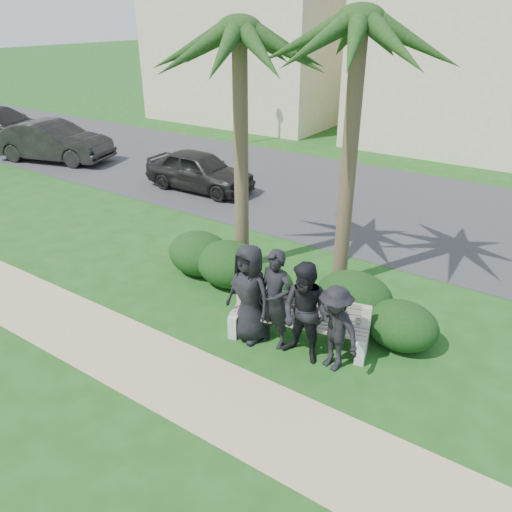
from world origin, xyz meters
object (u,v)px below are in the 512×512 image
object	(u,v)px
man_a	(249,293)
car_b	(53,142)
park_bench	(299,324)
man_d	(334,328)
man_c	(305,313)
palm_left	(239,33)
palm_right	(361,24)
man_b	(275,299)
street_lamp	(237,76)
car_a	(200,171)

from	to	relation	value
man_a	car_b	bearing A→B (deg)	163.33
park_bench	man_d	world-z (taller)	man_d
man_c	palm_left	size ratio (longest dim) A/B	0.30
man_d	palm_right	world-z (taller)	palm_right
man_b	man_d	size ratio (longest dim) A/B	1.20
car_b	man_a	bearing A→B (deg)	-129.41
man_a	man_c	xyz separation A→B (m)	(1.14, 0.01, -0.02)
palm_right	car_b	xyz separation A→B (m)	(-14.00, 2.79, -4.51)
park_bench	car_b	world-z (taller)	car_b
man_c	car_b	xyz separation A→B (m)	(-14.67, 5.63, -0.14)
palm_left	palm_right	world-z (taller)	palm_right
man_c	car_b	bearing A→B (deg)	162.90
street_lamp	man_b	bearing A→B (deg)	-51.60
car_b	man_b	bearing A→B (deg)	-128.38
palm_left	car_a	size ratio (longest dim) A/B	1.57
man_c	street_lamp	bearing A→B (deg)	133.97
man_a	man_c	size ratio (longest dim) A/B	1.02
man_c	palm_right	world-z (taller)	palm_right
man_d	man_b	bearing A→B (deg)	-165.17
man_d	palm_right	distance (m)	5.43
man_c	park_bench	bearing A→B (deg)	134.89
palm_left	street_lamp	bearing A→B (deg)	126.41
street_lamp	man_b	xyz separation A→B (m)	(9.57, -12.08, -2.01)
man_b	car_a	bearing A→B (deg)	140.46
man_d	car_a	size ratio (longest dim) A/B	0.40
man_c	man_d	xyz separation A→B (m)	(0.52, 0.07, -0.14)
street_lamp	man_c	bearing A→B (deg)	-49.92
man_d	car_b	world-z (taller)	car_b
man_c	car_b	world-z (taller)	man_c
man_c	car_a	size ratio (longest dim) A/B	0.48
car_a	car_b	distance (m)	7.24
man_b	man_c	distance (m)	0.66
street_lamp	palm_left	xyz separation A→B (m)	(7.28, -9.88, 2.17)
man_d	park_bench	bearing A→B (deg)	176.32
street_lamp	car_a	bearing A→B (deg)	-65.32
street_lamp	man_b	world-z (taller)	street_lamp
street_lamp	man_b	size ratio (longest dim) A/B	2.29
car_a	car_b	size ratio (longest dim) A/B	0.82
man_b	car_a	xyz separation A→B (m)	(-6.79, 6.03, -0.27)
car_b	palm_right	bearing A→B (deg)	-118.03
palm_right	car_b	distance (m)	14.97
palm_left	car_b	xyz separation A→B (m)	(-11.73, 3.35, -4.33)
man_a	man_c	bearing A→B (deg)	6.67
palm_left	palm_right	bearing A→B (deg)	13.84
palm_left	man_a	bearing A→B (deg)	-51.87
car_a	man_c	bearing A→B (deg)	-131.07
man_a	man_d	bearing A→B (deg)	8.83
man_d	car_a	bearing A→B (deg)	158.11
man_b	palm_right	size ratio (longest dim) A/B	0.30
man_a	palm_right	world-z (taller)	palm_right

